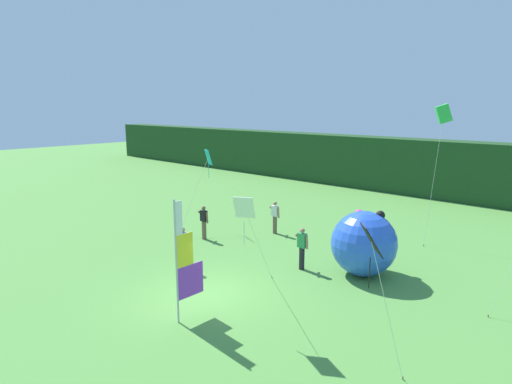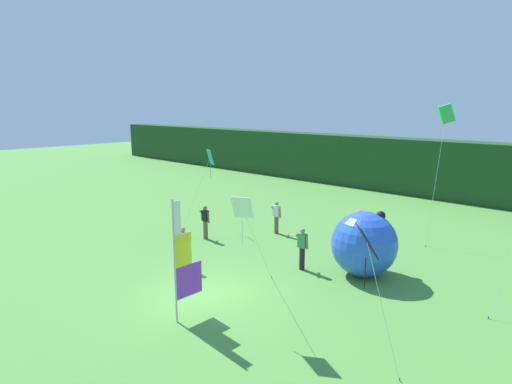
{
  "view_description": "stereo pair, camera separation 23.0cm",
  "coord_description": "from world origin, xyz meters",
  "px_view_note": "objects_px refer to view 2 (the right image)",
  "views": [
    {
      "loc": [
        10.86,
        -9.26,
        6.48
      ],
      "look_at": [
        0.0,
        2.5,
        3.28
      ],
      "focal_mm": 30.46,
      "sensor_mm": 36.0,
      "label": 1
    },
    {
      "loc": [
        11.02,
        -9.11,
        6.48
      ],
      "look_at": [
        0.0,
        2.5,
        3.28
      ],
      "focal_mm": 30.46,
      "sensor_mm": 36.0,
      "label": 2
    }
  ],
  "objects_px": {
    "person_mid_field": "(184,246)",
    "kite_white_diamond_0": "(244,212)",
    "person_near_banner": "(302,248)",
    "person_far_left": "(277,217)",
    "kite_black_diamond_3": "(368,248)",
    "banner_flag": "(183,262)",
    "kite_green_box_2": "(446,114)",
    "inflatable_balloon": "(364,244)",
    "kite_cyan_diamond_4": "(209,160)",
    "person_far_right": "(205,221)"
  },
  "relations": [
    {
      "from": "person_mid_field",
      "to": "kite_white_diamond_0",
      "type": "bearing_deg",
      "value": -16.3
    },
    {
      "from": "person_near_banner",
      "to": "person_mid_field",
      "type": "distance_m",
      "value": 4.77
    },
    {
      "from": "person_far_left",
      "to": "kite_black_diamond_3",
      "type": "xyz_separation_m",
      "value": [
        9.74,
        -8.34,
        2.62
      ]
    },
    {
      "from": "banner_flag",
      "to": "kite_green_box_2",
      "type": "xyz_separation_m",
      "value": [
        2.4,
        13.63,
        4.24
      ]
    },
    {
      "from": "person_far_left",
      "to": "inflatable_balloon",
      "type": "xyz_separation_m",
      "value": [
        6.11,
        -1.93,
        0.37
      ]
    },
    {
      "from": "person_near_banner",
      "to": "kite_black_diamond_3",
      "type": "distance_m",
      "value": 8.19
    },
    {
      "from": "banner_flag",
      "to": "person_far_left",
      "type": "relative_size",
      "value": 2.29
    },
    {
      "from": "kite_black_diamond_3",
      "to": "kite_cyan_diamond_4",
      "type": "height_order",
      "value": "kite_cyan_diamond_4"
    },
    {
      "from": "inflatable_balloon",
      "to": "kite_cyan_diamond_4",
      "type": "relative_size",
      "value": 0.62
    },
    {
      "from": "inflatable_balloon",
      "to": "kite_cyan_diamond_4",
      "type": "distance_m",
      "value": 9.9
    },
    {
      "from": "person_far_left",
      "to": "kite_cyan_diamond_4",
      "type": "height_order",
      "value": "kite_cyan_diamond_4"
    },
    {
      "from": "person_far_right",
      "to": "kite_green_box_2",
      "type": "relative_size",
      "value": 0.25
    },
    {
      "from": "person_mid_field",
      "to": "person_far_right",
      "type": "bearing_deg",
      "value": 127.08
    },
    {
      "from": "person_far_right",
      "to": "kite_white_diamond_0",
      "type": "height_order",
      "value": "kite_white_diamond_0"
    },
    {
      "from": "person_far_right",
      "to": "inflatable_balloon",
      "type": "bearing_deg",
      "value": 8.33
    },
    {
      "from": "kite_white_diamond_0",
      "to": "kite_black_diamond_3",
      "type": "bearing_deg",
      "value": -8.94
    },
    {
      "from": "kite_green_box_2",
      "to": "kite_white_diamond_0",
      "type": "bearing_deg",
      "value": -94.58
    },
    {
      "from": "kite_black_diamond_3",
      "to": "kite_cyan_diamond_4",
      "type": "bearing_deg",
      "value": 152.48
    },
    {
      "from": "person_far_right",
      "to": "inflatable_balloon",
      "type": "height_order",
      "value": "inflatable_balloon"
    },
    {
      "from": "kite_cyan_diamond_4",
      "to": "inflatable_balloon",
      "type": "bearing_deg",
      "value": -2.92
    },
    {
      "from": "person_far_left",
      "to": "kite_green_box_2",
      "type": "relative_size",
      "value": 0.25
    },
    {
      "from": "inflatable_balloon",
      "to": "person_far_right",
      "type": "bearing_deg",
      "value": -171.67
    },
    {
      "from": "person_mid_field",
      "to": "kite_black_diamond_3",
      "type": "relative_size",
      "value": 0.42
    },
    {
      "from": "person_far_right",
      "to": "kite_green_box_2",
      "type": "bearing_deg",
      "value": 43.79
    },
    {
      "from": "person_near_banner",
      "to": "person_far_left",
      "type": "bearing_deg",
      "value": 142.53
    },
    {
      "from": "person_mid_field",
      "to": "person_far_left",
      "type": "height_order",
      "value": "person_mid_field"
    },
    {
      "from": "kite_green_box_2",
      "to": "kite_cyan_diamond_4",
      "type": "height_order",
      "value": "kite_green_box_2"
    },
    {
      "from": "person_mid_field",
      "to": "inflatable_balloon",
      "type": "height_order",
      "value": "inflatable_balloon"
    },
    {
      "from": "kite_green_box_2",
      "to": "banner_flag",
      "type": "bearing_deg",
      "value": -99.98
    },
    {
      "from": "person_far_left",
      "to": "kite_green_box_2",
      "type": "distance_m",
      "value": 9.46
    },
    {
      "from": "banner_flag",
      "to": "kite_green_box_2",
      "type": "relative_size",
      "value": 0.58
    },
    {
      "from": "person_near_banner",
      "to": "kite_black_diamond_3",
      "type": "relative_size",
      "value": 0.43
    },
    {
      "from": "person_far_left",
      "to": "person_far_right",
      "type": "relative_size",
      "value": 1.0
    },
    {
      "from": "person_near_banner",
      "to": "kite_green_box_2",
      "type": "distance_m",
      "value": 9.67
    },
    {
      "from": "kite_green_box_2",
      "to": "person_far_right",
      "type": "bearing_deg",
      "value": -136.21
    },
    {
      "from": "banner_flag",
      "to": "kite_white_diamond_0",
      "type": "bearing_deg",
      "value": 40.64
    },
    {
      "from": "banner_flag",
      "to": "person_far_right",
      "type": "xyz_separation_m",
      "value": [
        -5.83,
        5.74,
        -0.95
      ]
    },
    {
      "from": "banner_flag",
      "to": "inflatable_balloon",
      "type": "distance_m",
      "value": 7.28
    },
    {
      "from": "person_mid_field",
      "to": "kite_cyan_diamond_4",
      "type": "relative_size",
      "value": 0.41
    },
    {
      "from": "person_near_banner",
      "to": "kite_white_diamond_0",
      "type": "xyz_separation_m",
      "value": [
        1.29,
        -4.56,
        2.49
      ]
    },
    {
      "from": "inflatable_balloon",
      "to": "banner_flag",
      "type": "bearing_deg",
      "value": -107.68
    },
    {
      "from": "person_far_right",
      "to": "kite_black_diamond_3",
      "type": "bearing_deg",
      "value": -24.15
    },
    {
      "from": "kite_black_diamond_3",
      "to": "kite_cyan_diamond_4",
      "type": "xyz_separation_m",
      "value": [
        -13.24,
        6.9,
        0.09
      ]
    },
    {
      "from": "inflatable_balloon",
      "to": "kite_white_diamond_0",
      "type": "distance_m",
      "value": 6.15
    },
    {
      "from": "kite_green_box_2",
      "to": "kite_black_diamond_3",
      "type": "distance_m",
      "value": 13.8
    },
    {
      "from": "person_far_right",
      "to": "kite_black_diamond_3",
      "type": "relative_size",
      "value": 0.41
    },
    {
      "from": "banner_flag",
      "to": "person_mid_field",
      "type": "bearing_deg",
      "value": 142.92
    },
    {
      "from": "person_far_left",
      "to": "kite_green_box_2",
      "type": "bearing_deg",
      "value": 37.15
    },
    {
      "from": "person_near_banner",
      "to": "person_far_right",
      "type": "bearing_deg",
      "value": -179.75
    },
    {
      "from": "kite_green_box_2",
      "to": "kite_cyan_diamond_4",
      "type": "bearing_deg",
      "value": -147.6
    }
  ]
}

